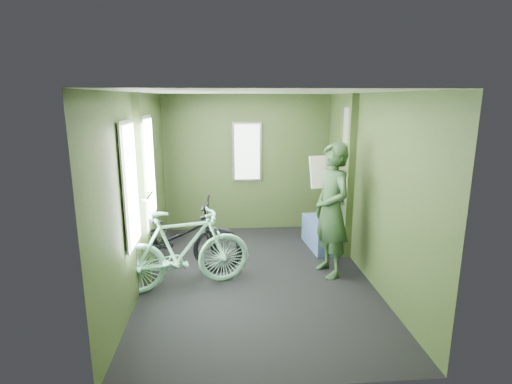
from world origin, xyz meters
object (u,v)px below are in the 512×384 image
bicycle_black (170,272)px  waste_box (337,226)px  bicycle_mint (184,288)px  passenger (332,210)px  bench_seat (326,230)px

bicycle_black → waste_box: bearing=-70.6°
bicycle_black → bicycle_mint: 0.52m
passenger → waste_box: passenger is taller
passenger → bicycle_black: bearing=-109.1°
bicycle_black → bench_seat: bearing=-65.3°
bench_seat → bicycle_mint: bearing=-153.8°
bicycle_black → passenger: size_ratio=1.12×
bench_seat → waste_box: bearing=-64.6°
passenger → bench_seat: bearing=154.8°
bicycle_mint → bench_seat: 2.40m
bicycle_mint → bench_seat: bearing=-73.8°
bench_seat → passenger: bearing=-106.2°
bicycle_black → bench_seat: (2.26, 0.75, 0.27)m
bicycle_mint → passenger: size_ratio=0.97×
bicycle_mint → passenger: (1.85, 0.28, 0.86)m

